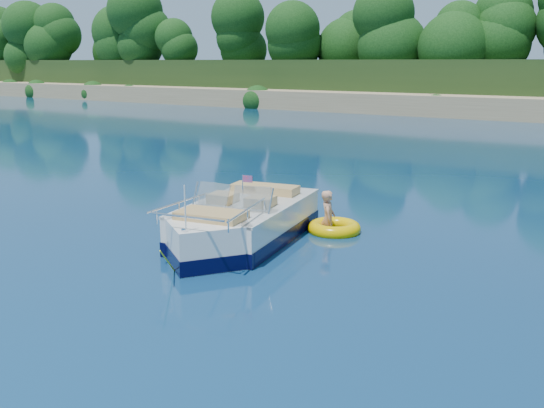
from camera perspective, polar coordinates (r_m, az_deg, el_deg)
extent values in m
plane|color=#09203F|center=(11.88, -11.17, -5.98)|extent=(160.00, 160.00, 0.00)
cube|color=#8C7651|center=(46.77, 23.44, 8.08)|extent=(170.00, 8.00, 2.00)
cylinder|color=#322010|center=(72.10, -14.52, 12.11)|extent=(0.44, 0.44, 2.80)
sphere|color=black|center=(72.11, -14.65, 14.22)|extent=(4.62, 4.62, 4.62)
cylinder|color=#322010|center=(54.97, 5.01, 12.44)|extent=(0.44, 0.44, 3.20)
sphere|color=black|center=(55.01, 5.08, 15.61)|extent=(5.28, 5.28, 5.28)
cube|color=white|center=(13.53, -2.39, -1.97)|extent=(2.65, 4.11, 1.06)
cube|color=white|center=(11.99, -6.12, -4.06)|extent=(1.99, 1.99, 1.06)
cube|color=black|center=(13.57, -2.38, -2.57)|extent=(2.68, 4.15, 0.30)
cube|color=black|center=(12.03, -6.10, -4.72)|extent=(2.03, 2.03, 0.30)
cube|color=#AB7C5A|center=(13.72, -1.86, -0.47)|extent=(2.05, 2.91, 0.10)
cube|color=white|center=(13.41, -2.41, 0.09)|extent=(2.69, 4.12, 0.06)
cube|color=black|center=(15.37, 0.96, 0.08)|extent=(0.61, 0.44, 0.91)
cube|color=#8C9EA5|center=(12.93, -5.59, 0.88)|extent=(0.80, 0.29, 0.49)
cube|color=#8C9EA5|center=(12.53, -1.94, 0.53)|extent=(0.83, 0.50, 0.49)
cube|color=tan|center=(13.38, -4.64, 0.16)|extent=(0.64, 0.64, 0.40)
cube|color=tan|center=(12.99, -1.08, -0.19)|extent=(0.64, 0.64, 0.40)
cube|color=tan|center=(14.30, -0.67, 1.06)|extent=(1.65, 0.82, 0.38)
cube|color=tan|center=(12.01, -5.73, -1.48)|extent=(1.44, 0.98, 0.34)
cylinder|color=white|center=(11.10, -8.17, -0.39)|extent=(0.03, 0.03, 0.86)
cube|color=#FF2A1C|center=(12.48, -2.33, 2.37)|extent=(0.22, 0.05, 0.14)
cube|color=silver|center=(11.16, -8.24, -2.44)|extent=(0.11, 0.08, 0.05)
cylinder|color=#C7D216|center=(11.10, -9.77, -5.37)|extent=(0.56, 0.96, 0.77)
torus|color=#ECBB00|center=(14.15, 5.87, -2.30)|extent=(1.61, 1.61, 0.33)
torus|color=red|center=(14.15, 5.87, -2.23)|extent=(1.33, 1.33, 0.11)
imported|color=tan|center=(14.20, 5.25, -2.58)|extent=(0.66, 0.82, 1.47)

